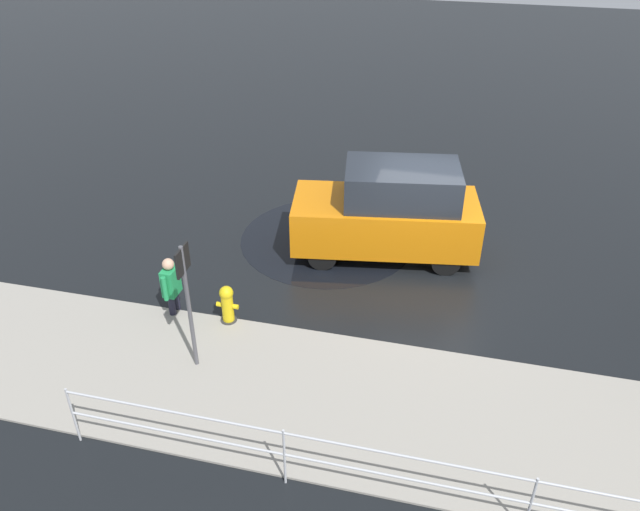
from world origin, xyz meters
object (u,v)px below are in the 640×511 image
fire_hydrant (227,305)px  sign_post (187,291)px  pedestrian (171,283)px  moving_hatchback (389,212)px

fire_hydrant → sign_post: bearing=84.9°
pedestrian → moving_hatchback: bearing=-139.5°
moving_hatchback → fire_hydrant: moving_hatchback is taller
pedestrian → sign_post: sign_post is taller
fire_hydrant → pedestrian: bearing=-1.4°
fire_hydrant → sign_post: 1.72m
moving_hatchback → fire_hydrant: bearing=51.1°
moving_hatchback → fire_hydrant: size_ratio=5.14×
moving_hatchback → sign_post: bearing=58.9°
fire_hydrant → pedestrian: (1.10, -0.03, 0.28)m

